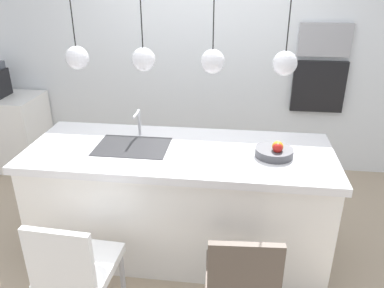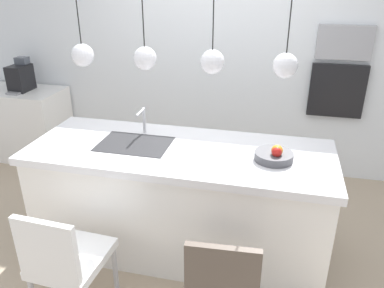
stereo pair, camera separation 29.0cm
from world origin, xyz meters
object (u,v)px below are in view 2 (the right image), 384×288
at_px(fruit_bowl, 274,155).
at_px(chair_middle, 223,286).
at_px(microwave, 345,42).
at_px(oven, 337,91).
at_px(coffee_machine, 21,77).
at_px(chair_near, 66,259).

distance_m(fruit_bowl, chair_middle, 1.00).
distance_m(microwave, oven, 0.50).
xyz_separation_m(fruit_bowl, chair_middle, (-0.21, -0.87, -0.45)).
bearing_deg(oven, fruit_bowl, -109.61).
height_order(oven, chair_middle, oven).
xyz_separation_m(microwave, chair_middle, (-0.79, -2.49, -1.00)).
distance_m(fruit_bowl, coffee_machine, 3.28).
bearing_deg(coffee_machine, chair_middle, -38.07).
relative_size(coffee_machine, microwave, 0.70).
bearing_deg(fruit_bowl, coffee_machine, 156.38).
bearing_deg(coffee_machine, oven, 4.74).
bearing_deg(oven, chair_near, -125.87).
height_order(coffee_machine, microwave, microwave).
bearing_deg(oven, microwave, 0.00).
bearing_deg(microwave, chair_near, -125.87).
relative_size(fruit_bowl, chair_near, 0.31).
xyz_separation_m(microwave, oven, (0.00, 0.00, -0.50)).
xyz_separation_m(coffee_machine, chair_middle, (2.79, -2.19, -0.51)).
bearing_deg(chair_middle, fruit_bowl, 76.23).
bearing_deg(fruit_bowl, oven, 70.39).
height_order(coffee_machine, chair_middle, coffee_machine).
height_order(fruit_bowl, chair_near, fruit_bowl).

